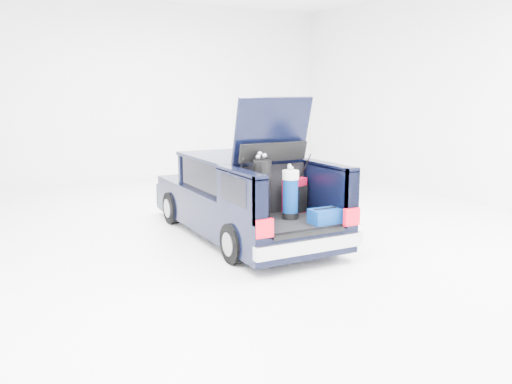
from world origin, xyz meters
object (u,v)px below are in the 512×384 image
car (240,198)px  black_golf_bag (261,190)px  blue_duffel (325,216)px  red_suitcase (295,196)px  blue_golf_bag (290,194)px

car → black_golf_bag: (-0.30, -1.36, 0.40)m
blue_duffel → black_golf_bag: bearing=139.0°
blue_duffel → red_suitcase: bearing=92.6°
car → blue_golf_bag: bearing=-85.1°
black_golf_bag → blue_golf_bag: bearing=-22.2°
black_golf_bag → blue_duffel: (0.74, -0.65, -0.36)m
car → blue_golf_bag: (0.13, -1.51, 0.32)m
red_suitcase → blue_golf_bag: (-0.28, -0.32, 0.10)m
red_suitcase → black_golf_bag: bearing=173.8°
black_golf_bag → red_suitcase: bearing=10.3°
blue_golf_bag → blue_duffel: bearing=-41.4°
red_suitcase → black_golf_bag: 0.75m
red_suitcase → blue_golf_bag: bearing=-150.4°
blue_golf_bag → red_suitcase: bearing=65.8°
red_suitcase → black_golf_bag: black_golf_bag is taller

